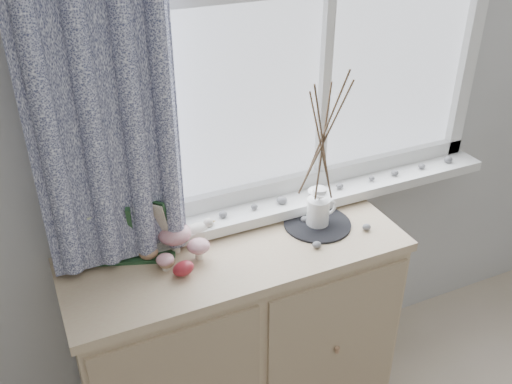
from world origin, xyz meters
TOP-DOWN VIEW (x-y plane):
  - sideboard at (-0.15, 1.75)m, footprint 1.20×0.45m
  - botanical_book at (-0.48, 1.84)m, footprint 0.35×0.23m
  - toadstool_cluster at (-0.34, 1.81)m, footprint 0.19×0.17m
  - wooden_eggs at (-0.40, 1.76)m, footprint 0.14×0.17m
  - songbird_figurine at (-0.25, 1.87)m, footprint 0.15×0.08m
  - crocheted_doily at (0.18, 1.78)m, footprint 0.25×0.25m
  - twig_pitcher at (0.18, 1.78)m, footprint 0.22×0.22m
  - sideboard_pebbles at (0.20, 1.71)m, footprint 0.25×0.19m

SIDE VIEW (x-z plane):
  - sideboard at x=-0.15m, z-range 0.00..0.85m
  - crocheted_doily at x=0.18m, z-range 0.85..0.86m
  - sideboard_pebbles at x=0.20m, z-range 0.85..0.87m
  - wooden_eggs at x=-0.40m, z-range 0.84..0.91m
  - songbird_figurine at x=-0.25m, z-range 0.85..0.93m
  - toadstool_cluster at x=-0.34m, z-range 0.86..0.97m
  - botanical_book at x=-0.48m, z-range 0.85..1.08m
  - twig_pitcher at x=0.18m, z-range 0.90..1.52m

